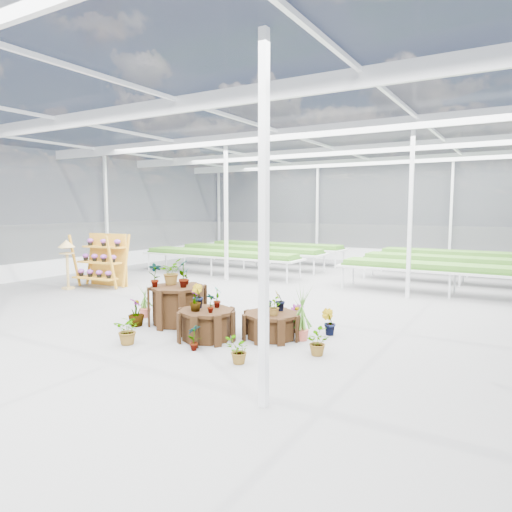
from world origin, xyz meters
The scene contains 10 objects.
ground_plane centered at (0.00, 0.00, 0.00)m, with size 24.00×24.00×0.00m, color gray.
greenhouse_shell centered at (0.00, 0.00, 2.25)m, with size 18.00×24.00×4.50m, color white, non-canonical shape.
steel_frame centered at (0.00, 0.00, 2.25)m, with size 18.00×24.00×4.50m, color silver, non-canonical shape.
nursery_benches centered at (0.00, 7.20, 0.42)m, with size 16.00×7.00×0.84m, color silver, non-canonical shape.
plinth_tall centered at (-0.55, -1.43, 0.41)m, with size 1.20×1.20×0.82m, color black.
plinth_mid centered at (0.65, -2.03, 0.28)m, with size 1.07×1.07×0.57m, color black.
plinth_low centered at (1.65, -1.33, 0.24)m, with size 1.08×1.08×0.49m, color black.
shelf_rack centered at (-5.60, 0.89, 0.83)m, with size 1.57×0.83×1.66m, color gold, non-canonical shape.
bird_table centered at (-6.17, 0.13, 0.75)m, with size 0.36×0.36×1.51m, color tan, non-canonical shape.
nursery_plants centered at (0.45, -1.56, 0.53)m, with size 4.86×2.83×1.44m.
Camera 1 is at (5.68, -8.73, 2.45)m, focal length 32.00 mm.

